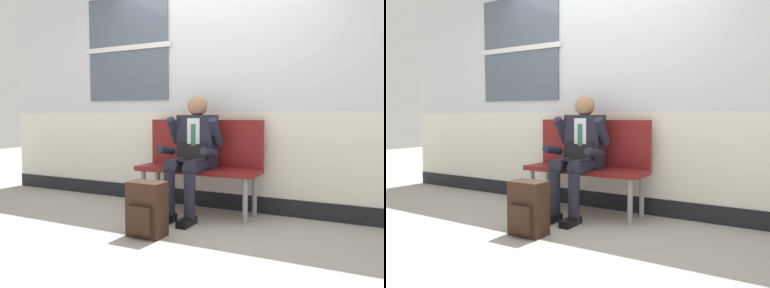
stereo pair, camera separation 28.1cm
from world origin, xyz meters
The scene contains 5 objects.
ground_plane centered at (0.00, 0.00, 0.00)m, with size 18.00×18.00×0.00m, color #9E9991.
station_wall centered at (-0.02, 0.59, 1.31)m, with size 6.19×0.17×2.62m.
bench_with_person centered at (-0.07, 0.32, 0.57)m, with size 1.31×0.42×0.99m.
person_seated centered at (-0.07, 0.12, 0.66)m, with size 0.57×0.70×1.24m.
backpack centered at (-0.13, -0.64, 0.23)m, with size 0.31×0.24×0.47m.
Camera 2 is at (1.87, -3.15, 1.03)m, focal length 35.14 mm.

